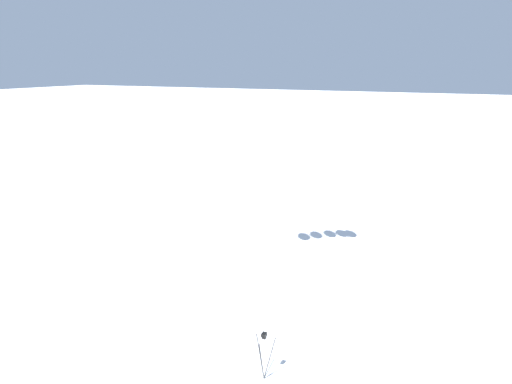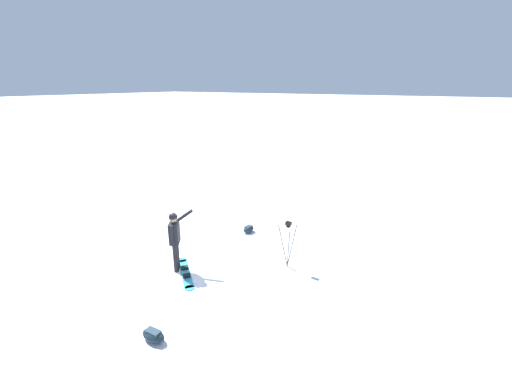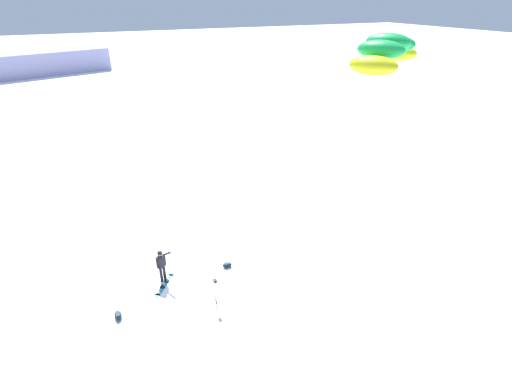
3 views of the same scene
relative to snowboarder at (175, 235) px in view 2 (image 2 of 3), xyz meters
name	(u,v)px [view 2 (image 2 of 3)]	position (x,y,z in m)	size (l,w,h in m)	color
ground_plane	(198,261)	(0.68, -0.18, -1.09)	(300.00, 300.00, 0.00)	white
snowboarder	(175,235)	(0.00, 0.00, 0.00)	(0.73, 0.58, 1.80)	black
snowboard	(186,273)	(-0.04, -0.35, -1.07)	(1.25, 1.46, 0.10)	teal
gear_bag_large	(249,229)	(3.21, -0.38, -0.96)	(0.50, 0.33, 0.25)	#192833
camera_tripod	(288,235)	(1.83, -2.64, -0.07)	(0.59, 0.52, 1.43)	#262628
gear_bag_small	(153,335)	(-2.34, -1.60, -0.95)	(0.32, 0.57, 0.26)	#192833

